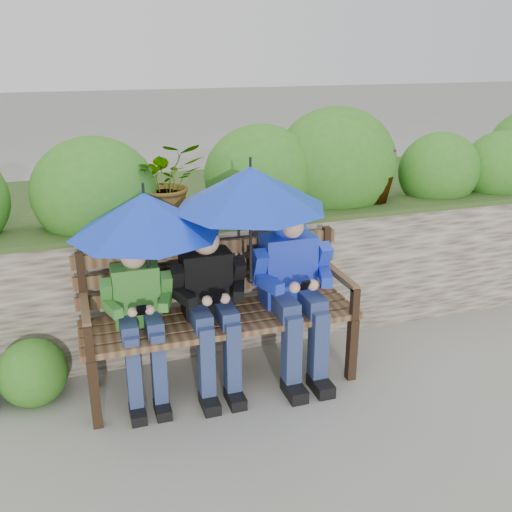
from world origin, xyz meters
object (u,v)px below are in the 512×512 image
object	(u,v)px
boy_middle	(210,299)
umbrella_right	(250,188)
park_bench	(219,305)
boy_right	(293,277)
boy_left	(139,312)
umbrella_left	(145,214)

from	to	relation	value
boy_middle	umbrella_right	world-z (taller)	umbrella_right
park_bench	boy_right	world-z (taller)	boy_right
boy_middle	umbrella_right	xyz separation A→B (m)	(0.28, -0.02, 0.75)
boy_left	umbrella_right	xyz separation A→B (m)	(0.76, -0.03, 0.78)
boy_middle	park_bench	bearing A→B (deg)	49.14
boy_right	umbrella_right	xyz separation A→B (m)	(-0.32, -0.03, 0.67)
boy_middle	umbrella_right	bearing A→B (deg)	-4.55
boy_left	umbrella_left	xyz separation A→B (m)	(0.09, 0.04, 0.64)
umbrella_left	umbrella_right	bearing A→B (deg)	-6.23
park_bench	umbrella_left	distance (m)	0.85
park_bench	boy_middle	size ratio (longest dim) A/B	1.62
park_bench	umbrella_left	world-z (taller)	umbrella_left
park_bench	boy_right	size ratio (longest dim) A/B	1.51
umbrella_right	boy_left	bearing A→B (deg)	177.83
boy_middle	umbrella_left	world-z (taller)	umbrella_left
umbrella_right	boy_right	bearing A→B (deg)	4.95
boy_left	park_bench	bearing A→B (deg)	8.73
boy_left	umbrella_right	world-z (taller)	umbrella_right
park_bench	umbrella_right	size ratio (longest dim) A/B	1.88
boy_right	umbrella_left	distance (m)	1.12
boy_middle	umbrella_right	size ratio (longest dim) A/B	1.16
park_bench	umbrella_left	size ratio (longest dim) A/B	1.96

